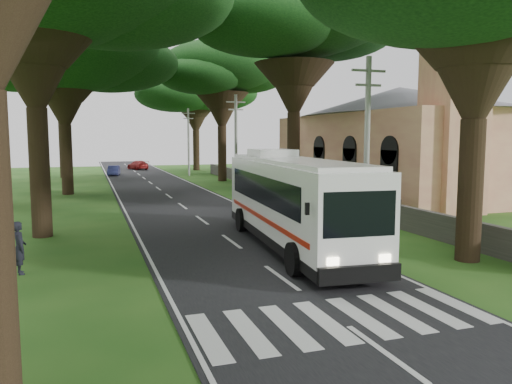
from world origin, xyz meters
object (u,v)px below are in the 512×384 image
distant_car_c (138,165)px  pedestrian (19,248)px  pole_mid (236,142)px  distant_car_b (114,170)px  pole_near (367,147)px  coach_bus (292,200)px  pole_far (189,141)px  church (400,133)px

distant_car_c → pedestrian: (-8.97, -54.22, 0.24)m
pole_mid → distant_car_b: size_ratio=2.23×
pole_near → pole_mid: (0.00, 20.00, 0.00)m
distant_car_c → pedestrian: size_ratio=2.42×
pole_near → pedestrian: 14.08m
distant_car_b → pedestrian: pedestrian is taller
coach_bus → pedestrian: 10.40m
pole_near → pole_mid: same height
distant_car_b → pole_far: bearing=-12.8°
pole_mid → distant_car_b: pole_mid is taller
church → pedestrian: church is taller
pole_mid → pole_far: 20.00m
pole_mid → distant_car_c: bearing=98.0°
pole_mid → distant_car_b: (-8.50, 23.20, -3.56)m
pole_near → coach_bus: bearing=176.4°
pole_far → coach_bus: size_ratio=0.63×
church → distant_car_c: bearing=114.2°
pole_mid → coach_bus: (-3.36, -19.79, -2.18)m
pole_mid → pedestrian: pole_mid is taller
distant_car_c → church: bearing=96.4°
pole_mid → distant_car_b: 24.96m
coach_bus → pedestrian: (-10.31, -0.88, -1.10)m
pole_mid → coach_bus: size_ratio=0.63×
coach_bus → distant_car_c: (-1.34, 53.34, -1.34)m
church → distant_car_b: bearing=127.0°
pole_near → distant_car_c: size_ratio=1.83×
coach_bus → distant_car_b: size_ratio=3.57×
pole_near → distant_car_b: pole_near is taller
church → distant_car_b: 34.90m
pole_near → pole_mid: size_ratio=1.00×
coach_bus → distant_car_b: (-5.14, 42.98, -1.38)m
pole_near → coach_bus: 4.01m
pole_far → distant_car_c: (-4.70, 13.55, -3.52)m
pole_near → coach_bus: pole_near is taller
church → pole_far: church is taller
church → coach_bus: (-15.73, -15.33, -2.91)m
pole_near → pole_far: bearing=90.0°
distant_car_b → pedestrian: 44.17m
distant_car_c → pole_far: bearing=91.3°
pole_far → distant_car_c: pole_far is taller
pole_near → distant_car_c: pole_near is taller
distant_car_b → distant_car_c: bearing=77.7°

